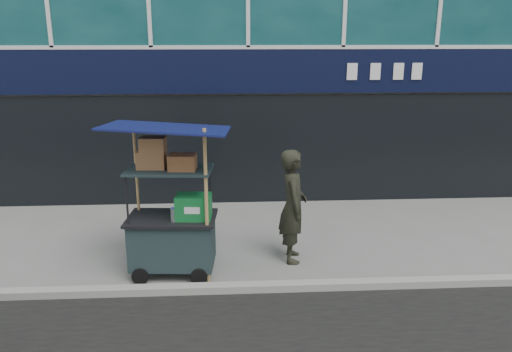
{
  "coord_description": "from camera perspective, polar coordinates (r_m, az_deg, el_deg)",
  "views": [
    {
      "loc": [
        -0.45,
        -6.81,
        3.64
      ],
      "look_at": [
        0.01,
        1.2,
        1.37
      ],
      "focal_mm": 35.0,
      "sensor_mm": 36.0,
      "label": 1
    }
  ],
  "objects": [
    {
      "name": "vendor_man",
      "position": [
        8.2,
        4.24,
        -3.43
      ],
      "size": [
        0.48,
        0.71,
        1.89
      ],
      "primitive_type": "imported",
      "rotation": [
        0.0,
        0.0,
        1.53
      ],
      "color": "black",
      "rests_on": "ground"
    },
    {
      "name": "ground",
      "position": [
        7.74,
        0.44,
        -12.28
      ],
      "size": [
        80.0,
        80.0,
        0.0
      ],
      "primitive_type": "plane",
      "color": "slate",
      "rests_on": "ground"
    },
    {
      "name": "curb",
      "position": [
        7.53,
        0.55,
        -12.59
      ],
      "size": [
        80.0,
        0.18,
        0.12
      ],
      "primitive_type": "cube",
      "color": "#9A9A91",
      "rests_on": "ground"
    },
    {
      "name": "vendor_cart",
      "position": [
        7.84,
        -9.47,
        -5.25
      ],
      "size": [
        1.88,
        1.39,
        2.43
      ],
      "rotation": [
        0.0,
        0.0,
        -0.07
      ],
      "color": "#182729",
      "rests_on": "ground"
    }
  ]
}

